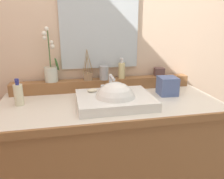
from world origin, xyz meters
name	(u,v)px	position (x,y,z in m)	size (l,w,h in m)	color
wall_back	(100,28)	(0.00, 0.44, 1.36)	(3.05, 0.20, 2.73)	beige
vanity_cabinet	(111,158)	(0.00, 0.00, 0.45)	(1.47, 0.67, 0.90)	brown
back_ledge	(104,84)	(0.00, 0.27, 0.94)	(1.38, 0.09, 0.09)	brown
sink_basin	(115,101)	(0.02, -0.06, 0.92)	(0.48, 0.38, 0.29)	white
soap_bar	(92,90)	(-0.12, 0.05, 0.97)	(0.07, 0.04, 0.02)	beige
potted_plant	(51,70)	(-0.39, 0.27, 1.07)	(0.11, 0.10, 0.40)	beige
soap_dispenser	(122,70)	(0.14, 0.27, 1.05)	(0.05, 0.05, 0.16)	#D4C385
tumbler_cup	(104,73)	(0.00, 0.25, 1.04)	(0.07, 0.07, 0.11)	#969596
reed_diffuser	(88,76)	(-0.12, 0.26, 1.02)	(0.09, 0.10, 0.23)	#906D4D
trinket_box	(159,72)	(0.47, 0.29, 1.02)	(0.08, 0.06, 0.07)	brown
lotion_bottle	(19,94)	(-0.59, 0.05, 0.97)	(0.06, 0.06, 0.17)	beige
tissue_box	(167,86)	(0.44, 0.06, 0.96)	(0.13, 0.13, 0.13)	#53669E
mirror	(100,30)	(-0.02, 0.32, 1.35)	(0.59, 0.02, 0.57)	silver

